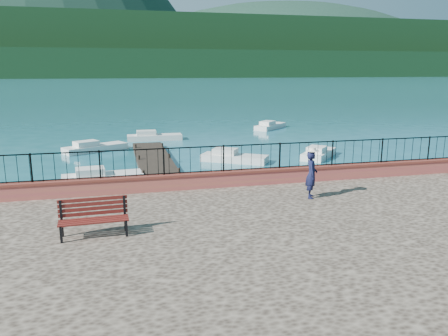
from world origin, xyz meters
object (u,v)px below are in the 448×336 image
park_bench (94,225)px  boat_0 (103,175)px  person (311,175)px  boat_5 (271,124)px  boat_4 (155,135)px  boat_3 (95,145)px  boat_1 (235,155)px  boat_2 (319,151)px

park_bench → boat_0: bearing=88.2°
person → boat_5: 26.83m
boat_0 → boat_4: same height
park_bench → boat_3: (-0.76, 19.33, -1.10)m
person → boat_4: bearing=31.4°
boat_1 → boat_2: same height
boat_1 → boat_5: (7.30, 13.79, 0.00)m
boat_1 → boat_4: bearing=144.9°
boat_2 → boat_5: (1.73, 13.79, 0.00)m
boat_2 → boat_4: same height
boat_2 → boat_5: bearing=35.3°
boat_0 → boat_4: 13.29m
boat_3 → boat_1: bearing=-62.0°
boat_1 → boat_4: same height
person → boat_1: 11.93m
boat_5 → boat_2: bearing=-140.9°
park_bench → boat_4: (3.61, 23.24, -1.10)m
boat_3 → boat_5: same height
park_bench → boat_2: size_ratio=0.51×
boat_1 → boat_3: bearing=178.3°
boat_3 → boat_5: size_ratio=1.01×
park_bench → person: 7.28m
person → boat_3: bearing=46.4°
boat_3 → boat_4: same height
person → boat_1: person is taller
boat_0 → boat_1: same height
person → boat_5: bearing=5.3°
boat_0 → boat_2: same height
person → boat_0: (-7.09, 8.59, -1.61)m
boat_0 → boat_1: (7.64, 3.22, 0.00)m
park_bench → person: (7.01, 1.89, 0.51)m
person → boat_0: 11.25m
boat_1 → boat_4: (-3.95, 9.54, 0.00)m
park_bench → boat_4: size_ratio=0.42×
person → boat_1: size_ratio=0.41×
boat_0 → boat_1: size_ratio=0.97×
person → boat_2: (6.11, 11.82, -1.61)m
person → boat_3: (-7.77, 17.44, -1.61)m
boat_4 → boat_5: bearing=21.9°
boat_3 → boat_5: bearing=-0.3°
person → boat_5: (7.85, 25.61, -1.61)m
boat_4 → park_bench: bearing=-97.7°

